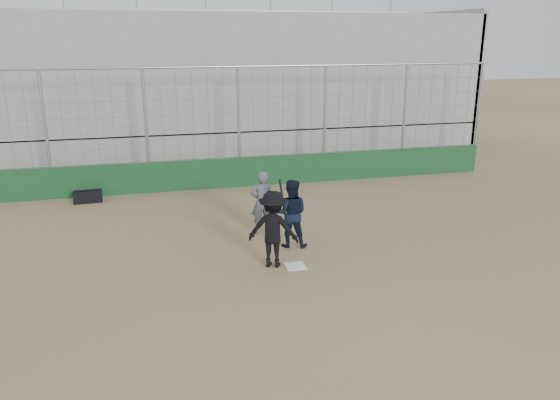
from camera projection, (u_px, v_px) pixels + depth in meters
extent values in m
plane|color=brown|center=(295.00, 267.00, 12.25)|extent=(90.00, 90.00, 0.00)
cube|color=white|center=(295.00, 266.00, 12.24)|extent=(0.44, 0.44, 0.02)
cube|color=#133D1E|center=(240.00, 172.00, 18.59)|extent=(18.00, 0.25, 1.00)
cylinder|color=gray|center=(239.00, 128.00, 18.16)|extent=(0.10, 0.10, 4.00)
cylinder|color=gray|center=(478.00, 118.00, 20.26)|extent=(0.10, 0.10, 4.00)
cylinder|color=gray|center=(238.00, 66.00, 17.57)|extent=(18.00, 0.07, 0.07)
cube|color=gray|center=(219.00, 138.00, 23.10)|extent=(20.00, 6.70, 1.60)
cube|color=gray|center=(217.00, 67.00, 22.25)|extent=(20.00, 6.70, 4.20)
cube|color=gray|center=(436.00, 82.00, 24.82)|extent=(0.25, 6.70, 6.10)
imported|color=black|center=(273.00, 229.00, 12.06)|extent=(1.29, 1.05, 1.74)
cylinder|color=black|center=(282.00, 197.00, 12.06)|extent=(0.07, 0.57, 0.71)
imported|color=black|center=(291.00, 225.00, 13.24)|extent=(0.99, 0.87, 1.11)
sphere|color=maroon|center=(291.00, 207.00, 13.11)|extent=(0.28, 0.28, 0.28)
imported|color=#4C5561|center=(262.00, 206.00, 14.10)|extent=(0.63, 0.44, 1.50)
cube|color=black|center=(88.00, 197.00, 16.88)|extent=(0.88, 0.42, 0.36)
cylinder|color=black|center=(87.00, 190.00, 16.82)|extent=(0.56, 0.08, 0.04)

